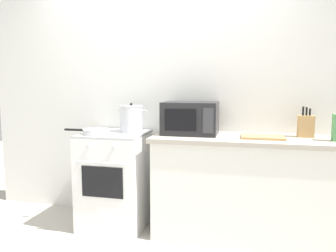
% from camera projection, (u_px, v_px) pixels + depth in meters
% --- Properties ---
extents(back_wall, '(4.40, 0.10, 2.50)m').
position_uv_depth(back_wall, '(188.00, 98.00, 3.25)').
color(back_wall, silver).
rests_on(back_wall, ground_plane).
extents(lower_cabinet_right, '(1.64, 0.56, 0.88)m').
position_uv_depth(lower_cabinet_right, '(247.00, 190.00, 2.88)').
color(lower_cabinet_right, white).
rests_on(lower_cabinet_right, ground_plane).
extents(countertop_right, '(1.70, 0.60, 0.04)m').
position_uv_depth(countertop_right, '(248.00, 139.00, 2.82)').
color(countertop_right, '#ADA393').
rests_on(countertop_right, lower_cabinet_right).
extents(stove, '(0.60, 0.64, 0.92)m').
position_uv_depth(stove, '(115.00, 179.00, 3.14)').
color(stove, white).
rests_on(stove, ground_plane).
extents(stock_pot, '(0.31, 0.23, 0.29)m').
position_uv_depth(stock_pot, '(131.00, 119.00, 3.12)').
color(stock_pot, silver).
rests_on(stock_pot, stove).
extents(frying_pan, '(0.45, 0.25, 0.05)m').
position_uv_depth(frying_pan, '(96.00, 131.00, 2.98)').
color(frying_pan, silver).
rests_on(frying_pan, stove).
extents(microwave, '(0.50, 0.37, 0.30)m').
position_uv_depth(microwave, '(190.00, 118.00, 2.97)').
color(microwave, '#232326').
rests_on(microwave, countertop_right).
extents(cutting_board, '(0.36, 0.26, 0.02)m').
position_uv_depth(cutting_board, '(263.00, 137.00, 2.77)').
color(cutting_board, tan).
rests_on(cutting_board, countertop_right).
extents(knife_block, '(0.13, 0.10, 0.27)m').
position_uv_depth(knife_block, '(306.00, 126.00, 2.81)').
color(knife_block, tan).
rests_on(knife_block, countertop_right).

